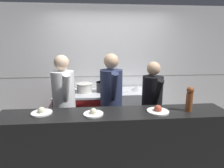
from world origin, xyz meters
name	(u,v)px	position (x,y,z in m)	size (l,w,h in m)	color
ground_plane	(118,168)	(0.00, 0.00, 0.00)	(14.00, 14.00, 0.00)	#4C4742
wall_back_tiled	(110,69)	(0.00, 1.47, 1.30)	(8.00, 0.06, 2.60)	white
oven_range	(84,114)	(-0.55, 1.07, 0.45)	(1.08, 0.71, 0.90)	maroon
prep_counter	(134,112)	(0.48, 1.07, 0.46)	(0.91, 0.65, 0.92)	#B7BABF
pass_counter	(115,150)	(-0.08, -0.29, 0.51)	(2.83, 0.45, 1.03)	black
stock_pot	(67,89)	(-0.87, 1.04, 0.98)	(0.32, 0.32, 0.15)	#2D2D33
sauce_pot	(85,87)	(-0.53, 1.10, 1.00)	(0.31, 0.31, 0.18)	beige
braising_pot	(103,87)	(-0.18, 1.10, 1.01)	(0.26, 0.26, 0.20)	#2D2D33
mixing_bowl_steel	(138,88)	(0.53, 1.09, 0.97)	(0.27, 0.27, 0.10)	#B7BABF
chefs_knife	(120,93)	(0.14, 0.90, 0.93)	(0.32, 0.20, 0.02)	#B7BABF
plated_dish_main	(42,112)	(-0.95, -0.23, 1.05)	(0.24, 0.24, 0.09)	white
plated_dish_appetiser	(93,113)	(-0.33, -0.32, 1.05)	(0.24, 0.24, 0.08)	white
plated_dish_dessert	(158,110)	(0.45, -0.31, 1.05)	(0.27, 0.27, 0.09)	white
pepper_mill	(190,98)	(0.84, -0.31, 1.19)	(0.09, 0.09, 0.31)	brown
chef_head_cook	(64,103)	(-0.80, 0.38, 0.94)	(0.44, 0.72, 1.68)	black
chef_sous	(111,102)	(-0.07, 0.36, 0.95)	(0.37, 0.74, 1.70)	black
chef_line	(152,105)	(0.58, 0.33, 0.88)	(0.34, 0.69, 1.58)	black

